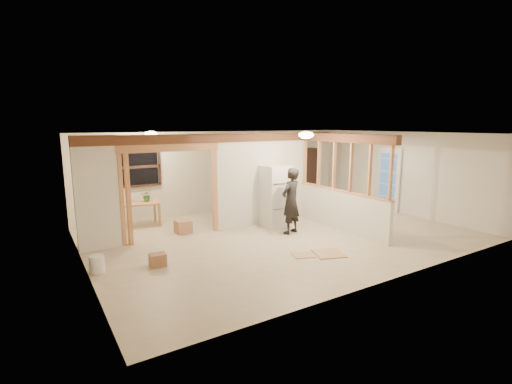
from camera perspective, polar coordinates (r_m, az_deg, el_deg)
floor at (r=9.37m, az=3.97°, el=-6.56°), size 9.00×6.50×0.01m
ceiling at (r=8.96m, az=4.17°, el=8.94°), size 9.00×6.50×0.01m
wall_back at (r=11.84m, az=-5.16°, el=3.22°), size 9.00×0.01×2.50m
wall_front at (r=6.77m, az=20.36°, el=-2.86°), size 9.00×0.01×2.50m
wall_left at (r=7.45m, az=-25.31°, el=-2.04°), size 0.01×6.50×2.50m
wall_right at (r=12.24m, az=21.45°, el=2.77°), size 0.01×6.50×2.50m
partition_left_stub at (r=8.68m, az=-23.30°, el=-0.25°), size 0.90×0.12×2.50m
partition_center at (r=10.17m, az=1.04°, el=2.07°), size 2.80×0.12×2.50m
doorway_frame at (r=9.08m, az=-12.91°, el=-0.17°), size 2.46×0.14×2.20m
header_beam_back at (r=9.48m, az=-5.12°, el=8.28°), size 7.00×0.18×0.22m
header_beam_right at (r=9.70m, az=13.34°, el=8.09°), size 0.18×3.30×0.22m
pony_wall at (r=9.95m, az=12.89°, el=-2.79°), size 0.12×3.20×1.00m
stud_partition at (r=9.75m, az=13.16°, el=3.86°), size 0.14×3.20×1.32m
window_back at (r=10.83m, az=-17.41°, el=3.70°), size 1.12×0.10×1.10m
french_door at (r=12.46m, az=19.69°, el=1.84°), size 0.12×0.86×2.00m
ceiling_dome_main at (r=8.75m, az=7.72°, el=8.71°), size 0.36×0.36×0.16m
ceiling_dome_util at (r=9.95m, az=-15.87°, el=8.61°), size 0.32×0.32×0.14m
hanging_bulb at (r=9.46m, az=-11.66°, el=6.89°), size 0.07×0.07×0.07m
refrigerator at (r=10.02m, az=3.00°, el=-0.57°), size 0.68×0.66×1.64m
woman at (r=9.31m, az=5.39°, el=-1.35°), size 0.71×0.58×1.67m
work_table at (r=10.47m, az=-17.45°, el=-3.33°), size 1.12×0.72×0.65m
potted_plant at (r=10.49m, az=-16.42°, el=-0.52°), size 0.37×0.35×0.33m
shop_vac at (r=9.21m, az=-24.14°, el=-5.78°), size 0.57×0.57×0.60m
bookshelf at (r=13.38m, az=7.38°, el=2.67°), size 0.94×0.31×1.88m
bucket at (r=7.59m, az=-23.27°, el=-10.17°), size 0.28×0.28×0.34m
box_util_a at (r=9.62m, az=-11.13°, el=-5.23°), size 0.41×0.35×0.33m
box_util_b at (r=9.94m, az=-21.07°, el=-5.42°), size 0.38×0.38×0.27m
box_front at (r=7.57m, az=-14.88°, el=-10.07°), size 0.33×0.27×0.25m
floor_panel_near at (r=8.15m, az=11.15°, el=-9.26°), size 0.76×0.76×0.02m
floor_panel_far at (r=7.98m, az=7.34°, el=-9.61°), size 0.55×0.50×0.01m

